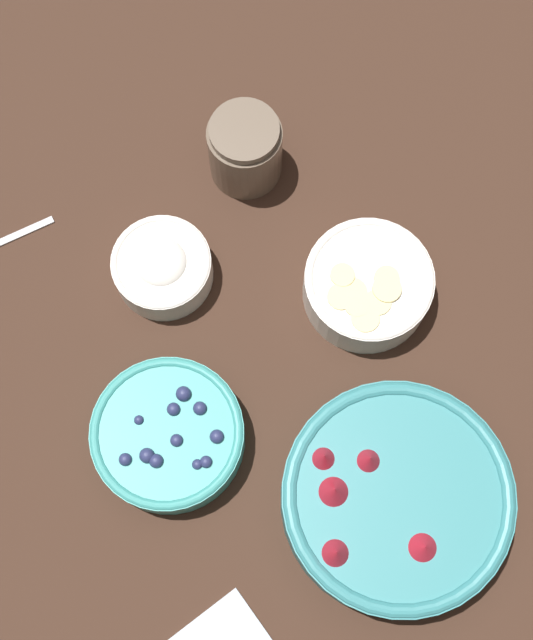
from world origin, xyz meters
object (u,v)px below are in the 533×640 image
Objects in this scene: bowl_cream at (162,267)px; bowl_strawberries at (395,498)px; jar_chocolate at (245,151)px; bowl_blueberries at (168,435)px; bowl_bananas at (368,285)px.

bowl_strawberries is at bearing 16.45° from bowl_cream.
jar_chocolate is (-0.08, 0.14, 0.01)m from bowl_cream.
bowl_bananas is at bearing 100.01° from bowl_blueberries.
bowl_bananas is at bearing 157.17° from bowl_strawberries.
bowl_blueberries and bowl_bananas have the same top height.
bowl_strawberries reaches higher than bowl_blueberries.
bowl_strawberries is at bearing -22.83° from bowl_bananas.
bowl_bananas is 1.51× the size of jar_chocolate.
bowl_cream is at bearing -123.40° from bowl_bananas.
bowl_cream is at bearing 156.23° from bowl_blueberries.
bowl_strawberries is 0.35m from bowl_cream.
bowl_blueberries is at bearing -133.46° from bowl_strawberries.
bowl_cream is (-0.17, 0.07, -0.00)m from bowl_blueberries.
bowl_bananas reaches higher than bowl_cream.
bowl_blueberries is 0.33m from jar_chocolate.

